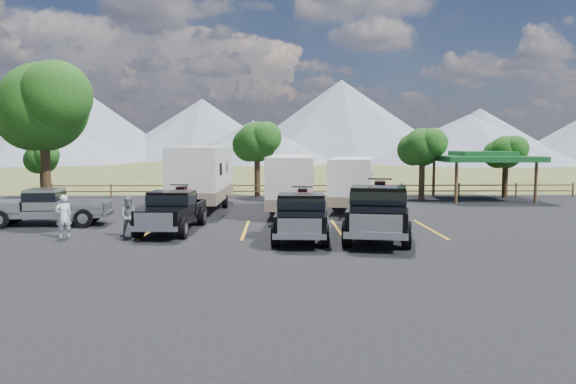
{
  "coord_description": "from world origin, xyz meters",
  "views": [
    {
      "loc": [
        -0.64,
        -20.0,
        3.77
      ],
      "look_at": [
        -0.14,
        4.75,
        1.6
      ],
      "focal_mm": 35.0,
      "sensor_mm": 36.0,
      "label": 1
    }
  ],
  "objects_px": {
    "rig_left": "(173,209)",
    "rig_right": "(379,210)",
    "trailer_center": "(291,184)",
    "pavilion": "(482,158)",
    "tree_big_nw": "(43,107)",
    "trailer_left": "(202,176)",
    "rig_center": "(302,214)",
    "trailer_right": "(352,183)",
    "pickup_silver": "(48,206)",
    "person_a": "(64,216)",
    "person_b": "(129,217)"
  },
  "relations": [
    {
      "from": "tree_big_nw",
      "to": "person_b",
      "type": "height_order",
      "value": "tree_big_nw"
    },
    {
      "from": "pavilion",
      "to": "rig_right",
      "type": "bearing_deg",
      "value": -122.49
    },
    {
      "from": "trailer_left",
      "to": "pickup_silver",
      "type": "distance_m",
      "value": 8.88
    },
    {
      "from": "pavilion",
      "to": "rig_right",
      "type": "distance_m",
      "value": 18.0
    },
    {
      "from": "rig_left",
      "to": "trailer_right",
      "type": "height_order",
      "value": "trailer_right"
    },
    {
      "from": "trailer_right",
      "to": "pickup_silver",
      "type": "height_order",
      "value": "trailer_right"
    },
    {
      "from": "pickup_silver",
      "to": "pavilion",
      "type": "bearing_deg",
      "value": 110.75
    },
    {
      "from": "pickup_silver",
      "to": "person_a",
      "type": "height_order",
      "value": "person_a"
    },
    {
      "from": "trailer_center",
      "to": "pickup_silver",
      "type": "xyz_separation_m",
      "value": [
        -11.15,
        -3.95,
        -0.73
      ]
    },
    {
      "from": "trailer_right",
      "to": "person_b",
      "type": "distance_m",
      "value": 13.39
    },
    {
      "from": "trailer_center",
      "to": "rig_right",
      "type": "bearing_deg",
      "value": -63.22
    },
    {
      "from": "rig_left",
      "to": "person_a",
      "type": "relative_size",
      "value": 3.41
    },
    {
      "from": "trailer_center",
      "to": "rig_left",
      "type": "bearing_deg",
      "value": -128.8
    },
    {
      "from": "pavilion",
      "to": "person_a",
      "type": "height_order",
      "value": "pavilion"
    },
    {
      "from": "trailer_left",
      "to": "person_b",
      "type": "relative_size",
      "value": 6.3
    },
    {
      "from": "person_a",
      "to": "person_b",
      "type": "distance_m",
      "value": 2.53
    },
    {
      "from": "trailer_right",
      "to": "rig_left",
      "type": "bearing_deg",
      "value": -128.76
    },
    {
      "from": "tree_big_nw",
      "to": "pickup_silver",
      "type": "bearing_deg",
      "value": -66.76
    },
    {
      "from": "trailer_left",
      "to": "person_a",
      "type": "distance_m",
      "value": 10.66
    },
    {
      "from": "trailer_left",
      "to": "trailer_center",
      "type": "distance_m",
      "value": 5.53
    },
    {
      "from": "tree_big_nw",
      "to": "rig_center",
      "type": "distance_m",
      "value": 15.44
    },
    {
      "from": "rig_right",
      "to": "trailer_center",
      "type": "height_order",
      "value": "trailer_center"
    },
    {
      "from": "tree_big_nw",
      "to": "rig_right",
      "type": "distance_m",
      "value": 18.01
    },
    {
      "from": "person_a",
      "to": "person_b",
      "type": "relative_size",
      "value": 1.06
    },
    {
      "from": "trailer_left",
      "to": "trailer_right",
      "type": "relative_size",
      "value": 1.21
    },
    {
      "from": "trailer_left",
      "to": "trailer_center",
      "type": "bearing_deg",
      "value": -23.86
    },
    {
      "from": "rig_left",
      "to": "trailer_left",
      "type": "xyz_separation_m",
      "value": [
        0.19,
        8.07,
        0.92
      ]
    },
    {
      "from": "pavilion",
      "to": "trailer_left",
      "type": "distance_m",
      "value": 18.62
    },
    {
      "from": "trailer_right",
      "to": "trailer_left",
      "type": "bearing_deg",
      "value": -174.27
    },
    {
      "from": "tree_big_nw",
      "to": "pavilion",
      "type": "height_order",
      "value": "tree_big_nw"
    },
    {
      "from": "trailer_center",
      "to": "rig_center",
      "type": "bearing_deg",
      "value": -84.92
    },
    {
      "from": "rig_right",
      "to": "person_b",
      "type": "relative_size",
      "value": 4.41
    },
    {
      "from": "rig_right",
      "to": "trailer_right",
      "type": "height_order",
      "value": "trailer_right"
    },
    {
      "from": "rig_center",
      "to": "rig_right",
      "type": "relative_size",
      "value": 0.84
    },
    {
      "from": "trailer_center",
      "to": "person_b",
      "type": "bearing_deg",
      "value": -129.23
    },
    {
      "from": "person_b",
      "to": "person_a",
      "type": "bearing_deg",
      "value": 177.35
    },
    {
      "from": "tree_big_nw",
      "to": "person_a",
      "type": "distance_m",
      "value": 9.14
    },
    {
      "from": "rig_right",
      "to": "trailer_right",
      "type": "distance_m",
      "value": 9.16
    },
    {
      "from": "trailer_left",
      "to": "tree_big_nw",
      "type": "bearing_deg",
      "value": -158.63
    },
    {
      "from": "tree_big_nw",
      "to": "trailer_left",
      "type": "height_order",
      "value": "tree_big_nw"
    },
    {
      "from": "pavilion",
      "to": "trailer_center",
      "type": "bearing_deg",
      "value": -149.48
    },
    {
      "from": "trailer_center",
      "to": "trailer_right",
      "type": "distance_m",
      "value": 3.79
    },
    {
      "from": "rig_left",
      "to": "rig_right",
      "type": "height_order",
      "value": "rig_right"
    },
    {
      "from": "tree_big_nw",
      "to": "trailer_left",
      "type": "xyz_separation_m",
      "value": [
        7.69,
        2.76,
        -3.71
      ]
    },
    {
      "from": "person_a",
      "to": "trailer_left",
      "type": "bearing_deg",
      "value": -145.96
    },
    {
      "from": "rig_left",
      "to": "rig_center",
      "type": "xyz_separation_m",
      "value": [
        5.39,
        -1.83,
        0.02
      ]
    },
    {
      "from": "pavilion",
      "to": "trailer_right",
      "type": "relative_size",
      "value": 0.74
    },
    {
      "from": "pavilion",
      "to": "trailer_left",
      "type": "bearing_deg",
      "value": -163.73
    },
    {
      "from": "trailer_right",
      "to": "person_b",
      "type": "relative_size",
      "value": 5.22
    },
    {
      "from": "person_a",
      "to": "trailer_right",
      "type": "bearing_deg",
      "value": -177.23
    }
  ]
}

